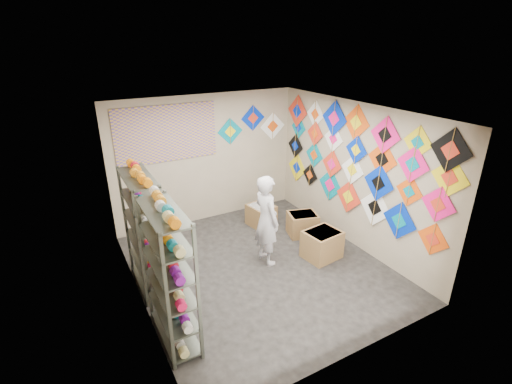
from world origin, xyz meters
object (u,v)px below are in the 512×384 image
shelf_rack_back (145,233)px  carton_b (302,224)px  shelf_rack_front (170,277)px  shopkeeper (266,220)px  carton_c (261,215)px  carton_a (322,244)px

shelf_rack_back → carton_b: size_ratio=3.38×
shelf_rack_front → shelf_rack_back: same height
shopkeeper → shelf_rack_front: bearing=113.4°
shopkeeper → carton_c: shopkeeper is taller
shelf_rack_back → carton_c: bearing=19.4°
shelf_rack_front → shopkeeper: (1.99, 0.98, -0.14)m
shelf_rack_back → carton_a: 3.10m
shelf_rack_front → shopkeeper: shelf_rack_front is taller
shelf_rack_front → carton_b: (3.12, 1.45, -0.72)m
shelf_rack_front → carton_b: 3.52m
shopkeeper → carton_a: bearing=-115.3°
carton_c → shelf_rack_back: bearing=-169.9°
shelf_rack_back → shopkeeper: shelf_rack_back is taller
carton_a → carton_c: carton_a is taller
carton_c → carton_a: bearing=-87.3°
shelf_rack_front → carton_b: shelf_rack_front is taller
shopkeeper → carton_b: (1.13, 0.47, -0.58)m
shopkeeper → carton_a: shopkeeper is taller
shopkeeper → carton_b: shopkeeper is taller
carton_a → shelf_rack_back: bearing=159.2°
shelf_rack_back → shopkeeper: bearing=-9.1°
shelf_rack_front → carton_a: bearing=11.4°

